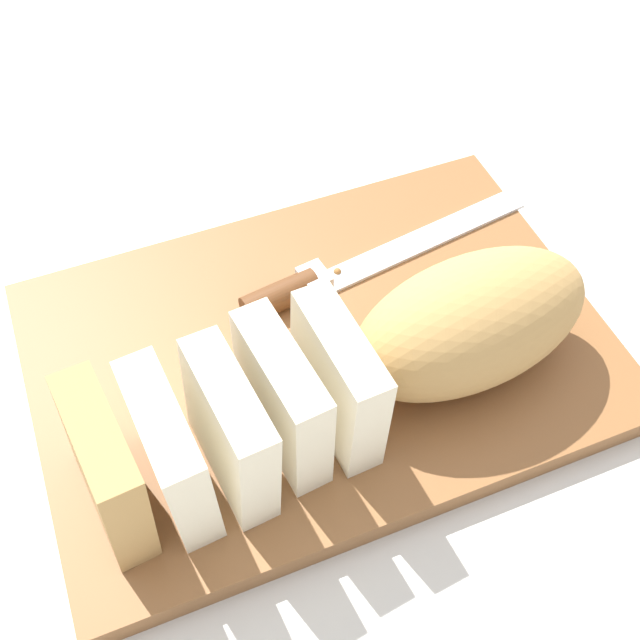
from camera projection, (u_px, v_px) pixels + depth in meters
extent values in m
plane|color=beige|center=(320.00, 360.00, 0.59)|extent=(3.00, 3.00, 0.00)
cube|color=brown|center=(320.00, 353.00, 0.58)|extent=(0.42, 0.29, 0.02)
ellipsoid|color=tan|center=(471.00, 323.00, 0.53)|extent=(0.18, 0.11, 0.09)
cube|color=beige|center=(338.00, 380.00, 0.50)|extent=(0.04, 0.09, 0.09)
cube|color=beige|center=(282.00, 399.00, 0.49)|extent=(0.04, 0.09, 0.09)
cube|color=beige|center=(230.00, 430.00, 0.48)|extent=(0.04, 0.09, 0.09)
cube|color=beige|center=(170.00, 452.00, 0.47)|extent=(0.04, 0.09, 0.09)
cube|color=tan|center=(106.00, 468.00, 0.46)|extent=(0.04, 0.09, 0.09)
cube|color=silver|center=(420.00, 241.00, 0.63)|extent=(0.20, 0.05, 0.00)
cylinder|color=#593319|center=(280.00, 296.00, 0.59)|extent=(0.06, 0.03, 0.02)
cube|color=silver|center=(314.00, 282.00, 0.60)|extent=(0.02, 0.03, 0.02)
sphere|color=#996633|center=(337.00, 272.00, 0.61)|extent=(0.01, 0.01, 0.01)
sphere|color=#996633|center=(293.00, 377.00, 0.55)|extent=(0.01, 0.01, 0.01)
sphere|color=#996633|center=(302.00, 362.00, 0.56)|extent=(0.00, 0.00, 0.00)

